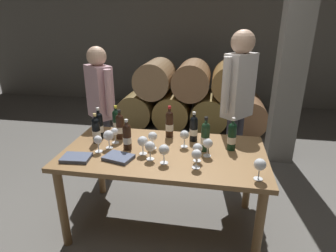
# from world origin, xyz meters

# --- Properties ---
(ground_plane) EXTENTS (14.00, 14.00, 0.00)m
(ground_plane) POSITION_xyz_m (0.00, 0.00, 0.00)
(ground_plane) COLOR #66635E
(cellar_back_wall) EXTENTS (10.00, 0.24, 2.80)m
(cellar_back_wall) POSITION_xyz_m (0.00, 4.20, 1.40)
(cellar_back_wall) COLOR slate
(cellar_back_wall) RESTS_ON ground_plane
(barrel_stack) EXTENTS (2.49, 0.90, 1.15)m
(barrel_stack) POSITION_xyz_m (-0.00, 2.60, 0.53)
(barrel_stack) COLOR olive
(barrel_stack) RESTS_ON ground_plane
(stone_pillar) EXTENTS (0.32, 0.32, 2.60)m
(stone_pillar) POSITION_xyz_m (1.30, 1.60, 1.30)
(stone_pillar) COLOR slate
(stone_pillar) RESTS_ON ground_plane
(dining_table) EXTENTS (1.70, 0.90, 0.76)m
(dining_table) POSITION_xyz_m (0.00, 0.00, 0.67)
(dining_table) COLOR olive
(dining_table) RESTS_ON ground_plane
(wine_bottle_0) EXTENTS (0.07, 0.07, 0.28)m
(wine_bottle_0) POSITION_xyz_m (-0.53, 0.32, 0.88)
(wine_bottle_0) COLOR black
(wine_bottle_0) RESTS_ON dining_table
(wine_bottle_1) EXTENTS (0.07, 0.07, 0.28)m
(wine_bottle_1) POSITION_xyz_m (0.23, 0.26, 0.88)
(wine_bottle_1) COLOR black
(wine_bottle_1) RESTS_ON dining_table
(wine_bottle_2) EXTENTS (0.07, 0.07, 0.29)m
(wine_bottle_2) POSITION_xyz_m (0.56, 0.13, 0.88)
(wine_bottle_2) COLOR black
(wine_bottle_2) RESTS_ON dining_table
(wine_bottle_3) EXTENTS (0.07, 0.07, 0.28)m
(wine_bottle_3) POSITION_xyz_m (-0.45, 0.19, 0.88)
(wine_bottle_3) COLOR black
(wine_bottle_3) RESTS_ON dining_table
(wine_bottle_4) EXTENTS (0.07, 0.07, 0.30)m
(wine_bottle_4) POSITION_xyz_m (-0.01, 0.31, 0.89)
(wine_bottle_4) COLOR black
(wine_bottle_4) RESTS_ON dining_table
(wine_bottle_5) EXTENTS (0.07, 0.07, 0.27)m
(wine_bottle_5) POSITION_xyz_m (-0.31, -0.02, 0.88)
(wine_bottle_5) COLOR black
(wine_bottle_5) RESTS_ON dining_table
(wine_bottle_6) EXTENTS (0.07, 0.07, 0.30)m
(wine_bottle_6) POSITION_xyz_m (0.34, 0.07, 0.89)
(wine_bottle_6) COLOR #19381E
(wine_bottle_6) RESTS_ON dining_table
(wine_bottle_7) EXTENTS (0.07, 0.07, 0.30)m
(wine_bottle_7) POSITION_xyz_m (-0.64, 0.17, 0.89)
(wine_bottle_7) COLOR black
(wine_bottle_7) RESTS_ON dining_table
(wine_bottle_8) EXTENTS (0.07, 0.07, 0.27)m
(wine_bottle_8) POSITION_xyz_m (-0.63, 0.07, 0.88)
(wine_bottle_8) COLOR black
(wine_bottle_8) RESTS_ON dining_table
(wine_glass_0) EXTENTS (0.08, 0.08, 0.16)m
(wine_glass_0) POSITION_xyz_m (0.04, -0.21, 0.87)
(wine_glass_0) COLOR white
(wine_glass_0) RESTS_ON dining_table
(wine_glass_1) EXTENTS (0.08, 0.08, 0.15)m
(wine_glass_1) POSITION_xyz_m (0.36, -0.03, 0.87)
(wine_glass_1) COLOR white
(wine_glass_1) RESTS_ON dining_table
(wine_glass_2) EXTENTS (0.08, 0.08, 0.15)m
(wine_glass_2) POSITION_xyz_m (-0.10, 0.03, 0.87)
(wine_glass_2) COLOR white
(wine_glass_2) RESTS_ON dining_table
(wine_glass_3) EXTENTS (0.07, 0.07, 0.15)m
(wine_glass_3) POSITION_xyz_m (-0.54, -0.11, 0.86)
(wine_glass_3) COLOR white
(wine_glass_3) RESTS_ON dining_table
(wine_glass_4) EXTENTS (0.08, 0.08, 0.16)m
(wine_glass_4) POSITION_xyz_m (-0.08, -0.17, 0.87)
(wine_glass_4) COLOR white
(wine_glass_4) RESTS_ON dining_table
(wine_glass_5) EXTENTS (0.08, 0.08, 0.15)m
(wine_glass_5) POSITION_xyz_m (0.16, 0.11, 0.87)
(wine_glass_5) COLOR white
(wine_glass_5) RESTS_ON dining_table
(wine_glass_6) EXTENTS (0.08, 0.08, 0.16)m
(wine_glass_6) POSITION_xyz_m (-0.16, -0.09, 0.87)
(wine_glass_6) COLOR white
(wine_glass_6) RESTS_ON dining_table
(wine_glass_7) EXTENTS (0.08, 0.08, 0.15)m
(wine_glass_7) POSITION_xyz_m (0.29, -0.24, 0.87)
(wine_glass_7) COLOR white
(wine_glass_7) RESTS_ON dining_table
(wine_glass_8) EXTENTS (0.08, 0.08, 0.15)m
(wine_glass_8) POSITION_xyz_m (0.29, -0.13, 0.87)
(wine_glass_8) COLOR white
(wine_glass_8) RESTS_ON dining_table
(wine_glass_9) EXTENTS (0.07, 0.07, 0.14)m
(wine_glass_9) POSITION_xyz_m (-0.46, 0.09, 0.86)
(wine_glass_9) COLOR white
(wine_glass_9) RESTS_ON dining_table
(wine_glass_10) EXTENTS (0.09, 0.09, 0.16)m
(wine_glass_10) POSITION_xyz_m (-0.48, -0.02, 0.87)
(wine_glass_10) COLOR white
(wine_glass_10) RESTS_ON dining_table
(wine_glass_11) EXTENTS (0.08, 0.08, 0.16)m
(wine_glass_11) POSITION_xyz_m (0.73, -0.33, 0.87)
(wine_glass_11) COLOR white
(wine_glass_11) RESTS_ON dining_table
(tasting_notebook) EXTENTS (0.25, 0.21, 0.03)m
(tasting_notebook) POSITION_xyz_m (-0.33, -0.21, 0.77)
(tasting_notebook) COLOR #4C5670
(tasting_notebook) RESTS_ON dining_table
(leather_ledger) EXTENTS (0.23, 0.18, 0.03)m
(leather_ledger) POSITION_xyz_m (-0.66, -0.27, 0.77)
(leather_ledger) COLOR #4C5670
(leather_ledger) RESTS_ON dining_table
(sommelier_presenting) EXTENTS (0.35, 0.40, 1.72)m
(sommelier_presenting) POSITION_xyz_m (0.63, 0.75, 1.04)
(sommelier_presenting) COLOR #383842
(sommelier_presenting) RESTS_ON ground_plane
(taster_seated_left) EXTENTS (0.40, 0.35, 1.54)m
(taster_seated_left) POSITION_xyz_m (-0.85, 0.72, 0.92)
(taster_seated_left) COLOR #383842
(taster_seated_left) RESTS_ON ground_plane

